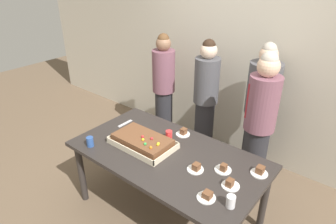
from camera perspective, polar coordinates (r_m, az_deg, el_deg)
name	(u,v)px	position (r m, az deg, el deg)	size (l,w,h in m)	color
ground_plane	(167,212)	(3.36, -0.13, -18.77)	(12.00, 12.00, 0.00)	brown
interior_back_panel	(249,45)	(3.83, 15.52, 12.40)	(8.00, 0.12, 3.00)	beige
party_table	(167,160)	(2.90, -0.15, -9.28)	(1.87, 1.02, 0.77)	#2D2826
sheet_cake	(143,141)	(2.96, -4.96, -5.67)	(0.65, 0.39, 0.12)	beige
plated_slice_near_left	(223,169)	(2.67, 10.65, -10.76)	(0.15, 0.15, 0.07)	white
plated_slice_near_right	(230,184)	(2.52, 11.96, -13.55)	(0.15, 0.15, 0.07)	white
plated_slice_far_left	(196,168)	(2.65, 5.41, -10.77)	(0.15, 0.15, 0.07)	white
plated_slice_far_right	(207,196)	(2.39, 7.53, -15.87)	(0.15, 0.15, 0.06)	white
plated_slice_center_front	(260,171)	(2.72, 17.35, -10.93)	(0.15, 0.15, 0.07)	white
plated_slice_center_back	(183,133)	(3.14, 2.96, -4.02)	(0.15, 0.15, 0.07)	white
drink_cup_nearest	(169,135)	(3.03, 0.18, -4.53)	(0.07, 0.07, 0.10)	red
drink_cup_middle	(90,142)	(3.03, -14.87, -5.59)	(0.07, 0.07, 0.10)	#2D5199
drink_cup_far_end	(231,201)	(2.34, 12.07, -16.60)	(0.07, 0.07, 0.10)	white
cake_server_utensil	(125,123)	(3.38, -8.32, -2.21)	(0.03, 0.20, 0.01)	silver
person_serving_front	(164,89)	(4.09, -0.83, 4.53)	(0.31, 0.31, 1.60)	#28282D
person_green_shirt_behind	(260,111)	(3.61, 17.37, 0.24)	(0.37, 0.37, 1.66)	#28282D
person_striped_tie_right	(206,100)	(3.74, 7.28, 2.30)	(0.31, 0.31, 1.62)	#28282D
person_far_right_suit	(259,127)	(3.17, 17.18, -2.81)	(0.31, 0.31, 1.69)	#28282D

